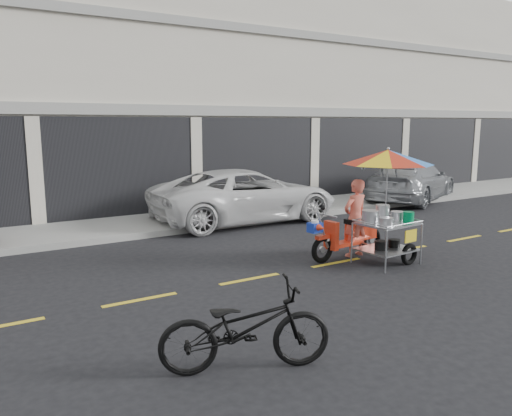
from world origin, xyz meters
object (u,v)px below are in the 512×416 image
white_pickup (246,195)px  near_bicycle (245,327)px  food_vendor_rig (375,190)px  silver_pickup (411,181)px

white_pickup → near_bicycle: 8.57m
near_bicycle → food_vendor_rig: (4.49, 2.58, 0.93)m
white_pickup → food_vendor_rig: food_vendor_rig is taller
silver_pickup → food_vendor_rig: food_vendor_rig is taller
white_pickup → food_vendor_rig: (0.14, -4.80, 0.70)m
near_bicycle → food_vendor_rig: food_vendor_rig is taller
white_pickup → silver_pickup: 6.84m
white_pickup → silver_pickup: size_ratio=1.07×
food_vendor_rig → near_bicycle: bearing=-154.1°
white_pickup → silver_pickup: (6.83, 0.11, -0.02)m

